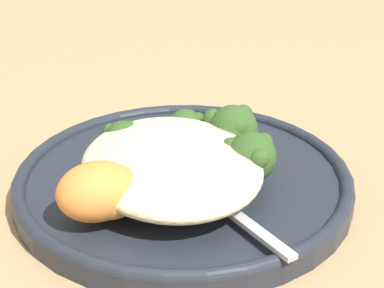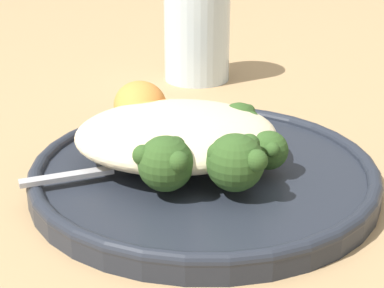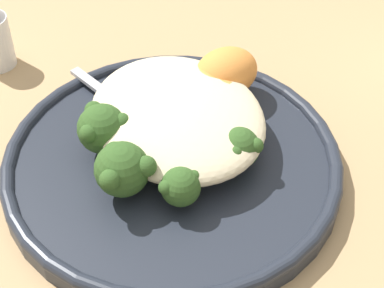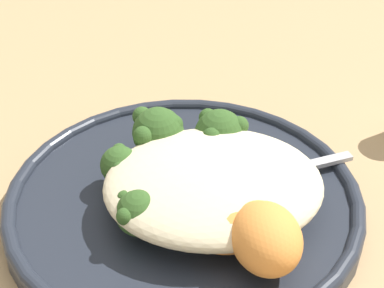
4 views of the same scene
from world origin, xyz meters
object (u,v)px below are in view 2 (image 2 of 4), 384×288
at_px(sweet_potato_chunk_1, 141,114).
at_px(water_glass, 197,32).
at_px(quinoa_mound, 176,134).
at_px(broccoli_stalk_0, 170,158).
at_px(broccoli_stalk_1, 235,160).
at_px(broccoli_stalk_2, 245,149).
at_px(broccoli_stalk_3, 228,126).
at_px(plate, 204,173).
at_px(sweet_potato_chunk_0, 183,133).
at_px(spoon, 120,166).
at_px(sweet_potato_chunk_3, 164,120).
at_px(sweet_potato_chunk_2, 140,105).

xyz_separation_m(sweet_potato_chunk_1, water_glass, (0.07, 0.23, 0.02)).
height_order(quinoa_mound, broccoli_stalk_0, broccoli_stalk_0).
height_order(broccoli_stalk_1, broccoli_stalk_2, broccoli_stalk_1).
xyz_separation_m(broccoli_stalk_2, broccoli_stalk_3, (-0.01, 0.05, 0.00)).
height_order(broccoli_stalk_0, broccoli_stalk_2, broccoli_stalk_0).
height_order(plate, sweet_potato_chunk_0, sweet_potato_chunk_0).
height_order(broccoli_stalk_0, broccoli_stalk_3, broccoli_stalk_0).
bearing_deg(sweet_potato_chunk_1, quinoa_mound, -62.27).
distance_m(broccoli_stalk_1, spoon, 0.09).
relative_size(broccoli_stalk_0, sweet_potato_chunk_1, 2.25).
xyz_separation_m(broccoli_stalk_2, water_glass, (-0.01, 0.30, 0.02)).
bearing_deg(water_glass, sweet_potato_chunk_3, -102.70).
bearing_deg(broccoli_stalk_1, quinoa_mound, -173.95).
height_order(broccoli_stalk_3, sweet_potato_chunk_2, sweet_potato_chunk_2).
relative_size(quinoa_mound, sweet_potato_chunk_1, 3.07).
distance_m(quinoa_mound, sweet_potato_chunk_2, 0.07).
bearing_deg(sweet_potato_chunk_1, broccoli_stalk_0, -78.89).
relative_size(plate, water_glass, 2.38).
distance_m(broccoli_stalk_0, sweet_potato_chunk_2, 0.11).
relative_size(broccoli_stalk_0, broccoli_stalk_2, 1.30).
distance_m(broccoli_stalk_2, sweet_potato_chunk_3, 0.09).
height_order(sweet_potato_chunk_1, spoon, sweet_potato_chunk_1).
bearing_deg(broccoli_stalk_3, sweet_potato_chunk_2, 126.45).
relative_size(broccoli_stalk_1, broccoli_stalk_3, 1.21).
xyz_separation_m(sweet_potato_chunk_1, spoon, (-0.02, -0.08, -0.01)).
bearing_deg(sweet_potato_chunk_3, broccoli_stalk_1, -64.68).
bearing_deg(sweet_potato_chunk_1, spoon, -103.69).
bearing_deg(sweet_potato_chunk_2, sweet_potato_chunk_0, -59.17).
bearing_deg(plate, quinoa_mound, 142.67).
xyz_separation_m(broccoli_stalk_0, sweet_potato_chunk_2, (-0.02, 0.11, 0.00)).
bearing_deg(broccoli_stalk_1, sweet_potato_chunk_2, -178.57).
distance_m(broccoli_stalk_1, broccoli_stalk_2, 0.04).
bearing_deg(sweet_potato_chunk_1, broccoli_stalk_1, -59.41).
bearing_deg(broccoli_stalk_1, broccoli_stalk_3, 147.82).
bearing_deg(broccoli_stalk_1, broccoli_stalk_0, -132.95).
xyz_separation_m(plate, quinoa_mound, (-0.02, 0.02, 0.03)).
bearing_deg(sweet_potato_chunk_0, broccoli_stalk_1, -63.93).
distance_m(quinoa_mound, broccoli_stalk_1, 0.07).
height_order(sweet_potato_chunk_1, water_glass, water_glass).
distance_m(plate, broccoli_stalk_1, 0.06).
relative_size(broccoli_stalk_0, spoon, 1.11).
distance_m(broccoli_stalk_3, sweet_potato_chunk_2, 0.09).
bearing_deg(water_glass, broccoli_stalk_3, -89.93).
height_order(broccoli_stalk_2, spoon, broccoli_stalk_2).
bearing_deg(sweet_potato_chunk_2, broccoli_stalk_1, -61.70).
relative_size(quinoa_mound, broccoli_stalk_3, 1.83).
distance_m(quinoa_mound, spoon, 0.06).
relative_size(sweet_potato_chunk_0, sweet_potato_chunk_3, 0.81).
height_order(quinoa_mound, broccoli_stalk_3, quinoa_mound).
distance_m(broccoli_stalk_0, broccoli_stalk_1, 0.05).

